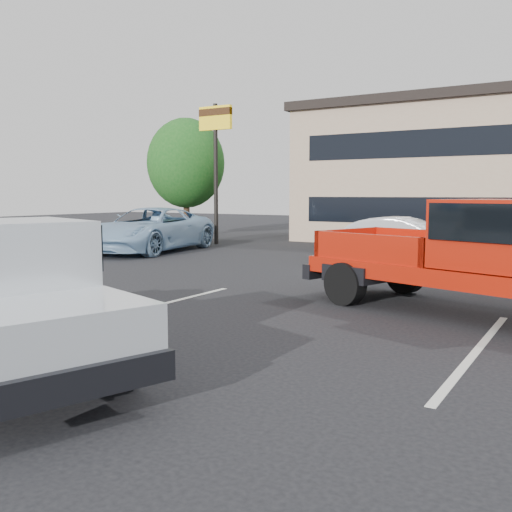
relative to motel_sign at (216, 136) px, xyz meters
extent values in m
plane|color=black|center=(10.00, -14.00, -4.65)|extent=(90.00, 90.00, 0.00)
cube|color=silver|center=(7.00, -12.00, -4.65)|extent=(0.12, 5.00, 0.01)
cube|color=silver|center=(13.00, -12.00, -4.65)|extent=(0.12, 5.00, 0.01)
cylinder|color=black|center=(0.00, 0.00, -1.65)|extent=(0.18, 0.18, 6.00)
cube|color=yellow|center=(0.00, 0.00, 0.75)|extent=(1.60, 0.18, 1.00)
cube|color=#381E0C|center=(0.00, 0.00, 1.00)|extent=(1.60, 0.22, 0.30)
cylinder|color=#332114|center=(-4.00, 3.00, -3.44)|extent=(0.32, 0.32, 2.42)
ellipsoid|color=#164F17|center=(-4.00, 3.00, -0.91)|extent=(3.96, 3.96, 4.55)
cylinder|color=black|center=(6.39, -14.54, -4.27)|extent=(0.81, 0.51, 0.76)
cylinder|color=black|center=(9.81, -15.68, -4.27)|extent=(0.81, 0.51, 0.76)
cube|color=silver|center=(9.75, -16.63, -3.77)|extent=(2.03, 2.30, 0.46)
cube|color=black|center=(10.46, -16.87, -4.15)|extent=(0.81, 1.92, 0.30)
cube|color=silver|center=(6.75, -14.71, -3.62)|extent=(2.21, 0.82, 0.50)
ellipsoid|color=brown|center=(7.25, -15.41, -3.71)|extent=(0.57, 0.52, 0.31)
cylinder|color=brown|center=(7.52, -15.41, -3.75)|extent=(0.07, 0.07, 0.24)
ellipsoid|color=brown|center=(7.41, -15.46, -3.52)|extent=(0.37, 0.35, 0.42)
cylinder|color=red|center=(7.43, -15.47, -3.38)|extent=(0.21, 0.21, 0.04)
sphere|color=brown|center=(7.50, -15.49, -3.28)|extent=(0.23, 0.23, 0.23)
cone|color=black|center=(7.62, -15.53, -3.30)|extent=(0.18, 0.15, 0.11)
cone|color=black|center=(7.50, -15.42, -3.16)|extent=(0.08, 0.08, 0.12)
cylinder|color=black|center=(10.13, -9.87, -4.23)|extent=(0.90, 0.55, 0.85)
cylinder|color=black|center=(10.74, -7.91, -4.23)|extent=(0.90, 0.55, 0.85)
cube|color=#AC1909|center=(12.41, -9.50, -3.90)|extent=(6.38, 3.83, 0.31)
cube|color=black|center=(9.48, -8.59, -4.09)|extent=(0.84, 2.15, 0.31)
cube|color=#AC1909|center=(12.99, -9.68, -3.14)|extent=(2.37, 2.51, 1.17)
cube|color=black|center=(12.99, -9.68, -2.92)|extent=(2.24, 2.57, 0.61)
cube|color=black|center=(10.86, -9.02, -3.84)|extent=(3.06, 2.72, 0.11)
cube|color=#AC1909|center=(11.15, -8.09, -3.50)|extent=(2.49, 0.87, 0.56)
cube|color=#AC1909|center=(10.57, -9.95, -3.50)|extent=(2.49, 0.87, 0.56)
cube|color=#AC1909|center=(9.69, -8.66, -3.50)|extent=(0.72, 2.00, 0.56)
cube|color=#AC1909|center=(12.03, -9.38, -3.50)|extent=(0.72, 2.00, 0.56)
imported|color=silver|center=(9.36, -3.34, -3.91)|extent=(4.51, 1.58, 1.48)
imported|color=#89ADCD|center=(-0.27, -3.95, -3.82)|extent=(3.63, 6.34, 1.67)
camera|label=1|loc=(14.42, -20.25, -2.46)|focal=40.00mm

